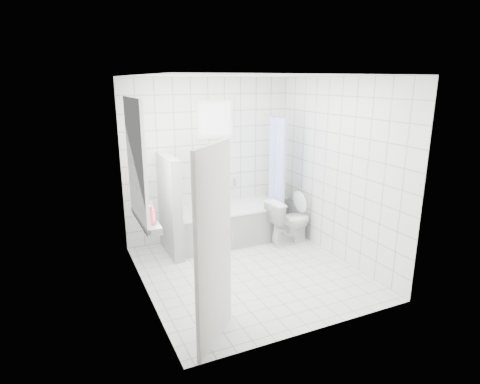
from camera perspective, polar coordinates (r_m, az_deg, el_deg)
name	(u,v)px	position (r m, az deg, el deg)	size (l,w,h in m)	color
ground	(249,271)	(5.64, 1.36, -11.23)	(3.00, 3.00, 0.00)	white
ceiling	(251,76)	(5.04, 1.56, 16.21)	(3.00, 3.00, 0.00)	white
wall_back	(209,160)	(6.53, -4.38, 4.55)	(2.80, 0.02, 2.60)	white
wall_front	(319,214)	(3.95, 11.11, -3.06)	(2.80, 0.02, 2.60)	white
wall_left	(141,192)	(4.76, -13.87, -0.04)	(0.02, 3.00, 2.60)	white
wall_right	(338,170)	(5.92, 13.71, 3.01)	(0.02, 3.00, 2.60)	white
window_left	(138,162)	(4.98, -14.26, 4.18)	(0.01, 0.90, 1.40)	white
window_back	(215,120)	(6.44, -3.51, 10.25)	(0.50, 0.01, 0.50)	white
window_sill	(146,219)	(5.18, -13.23, -3.81)	(0.18, 1.02, 0.08)	white
door	(214,248)	(3.87, -3.74, -7.93)	(0.04, 0.80, 2.00)	silver
bathtub	(227,225)	(6.52, -1.89, -4.66)	(1.74, 0.77, 0.58)	white
partition_wall	(170,206)	(6.04, -9.94, -1.94)	(0.15, 0.85, 1.50)	white
tiled_ledge	(276,212)	(7.19, 5.18, -2.89)	(0.40, 0.24, 0.55)	white
toilet	(289,221)	(6.48, 7.05, -4.14)	(0.41, 0.73, 0.74)	white
curtain_rod	(274,116)	(6.48, 4.80, 10.70)	(0.02, 0.02, 0.80)	silver
shower_curtain	(276,173)	(6.50, 5.19, 2.68)	(0.14, 0.48, 1.78)	#5673FF
tub_faucet	(224,186)	(6.68, -2.26, 0.88)	(0.18, 0.06, 0.06)	silver
sill_bottles	(147,208)	(5.10, -13.14, -2.22)	(0.16, 0.73, 0.30)	#33E3E5
ledge_bottles	(277,192)	(7.02, 5.34, -0.01)	(0.21, 0.18, 0.25)	yellow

